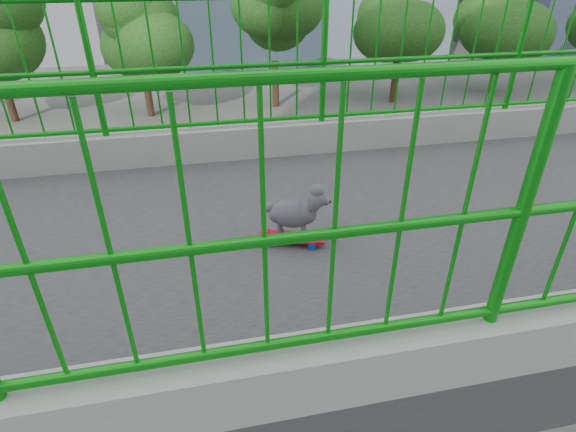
% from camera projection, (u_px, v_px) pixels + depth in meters
% --- Properties ---
extents(road, '(18.00, 90.00, 0.02)m').
position_uv_depth(road, '(237.00, 206.00, 17.83)').
color(road, black).
rests_on(road, ground).
extents(footbridge, '(3.00, 24.00, 7.00)m').
position_uv_depth(footbridge, '(353.00, 381.00, 4.22)').
color(footbridge, '#2D2D2F').
rests_on(footbridge, ground).
extents(railing, '(3.00, 24.00, 1.42)m').
position_uv_depth(railing, '(373.00, 194.00, 3.21)').
color(railing, gray).
rests_on(railing, footbridge).
extents(street_trees, '(5.30, 60.40, 7.26)m').
position_uv_depth(street_trees, '(227.00, 32.00, 26.64)').
color(street_trees, black).
rests_on(street_trees, ground).
extents(skateboard, '(0.26, 0.46, 0.06)m').
position_uv_depth(skateboard, '(292.00, 238.00, 3.02)').
color(skateboard, red).
rests_on(skateboard, footbridge).
extents(poodle, '(0.26, 0.42, 0.36)m').
position_uv_depth(poodle, '(295.00, 211.00, 2.91)').
color(poodle, '#322F35').
rests_on(poodle, skateboard).
extents(car_0, '(1.54, 3.82, 1.30)m').
position_uv_depth(car_0, '(429.00, 290.00, 12.41)').
color(car_0, '#A5A4AA').
rests_on(car_0, ground).
extents(car_1, '(1.40, 4.01, 1.32)m').
position_uv_depth(car_1, '(130.00, 259.00, 13.65)').
color(car_1, '#BB0716').
rests_on(car_1, ground).
extents(car_2, '(2.40, 5.20, 1.45)m').
position_uv_depth(car_2, '(535.00, 169.00, 19.22)').
color(car_2, '#A5A4AA').
rests_on(car_2, ground).
extents(car_3, '(2.11, 5.19, 1.51)m').
position_uv_depth(car_3, '(150.00, 170.00, 19.06)').
color(car_3, silver).
rests_on(car_3, ground).
extents(car_4, '(1.55, 3.84, 1.31)m').
position_uv_depth(car_4, '(244.00, 139.00, 22.58)').
color(car_4, black).
rests_on(car_4, ground).
extents(car_5, '(1.46, 4.20, 1.38)m').
position_uv_depth(car_5, '(419.00, 290.00, 12.34)').
color(car_5, silver).
rests_on(car_5, ground).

